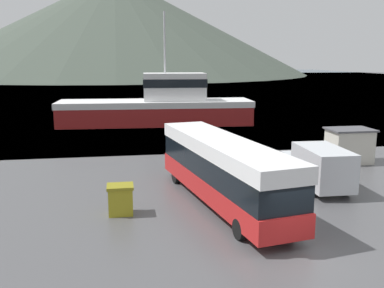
{
  "coord_description": "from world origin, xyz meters",
  "views": [
    {
      "loc": [
        -6.66,
        -14.25,
        7.48
      ],
      "look_at": [
        -2.18,
        12.58,
        2.0
      ],
      "focal_mm": 40.0,
      "sensor_mm": 36.0,
      "label": 1
    }
  ],
  "objects": [
    {
      "name": "ground_plane",
      "position": [
        0.0,
        0.0,
        0.0
      ],
      "size": [
        400.0,
        400.0,
        0.0
      ],
      "primitive_type": "plane",
      "color": "#4C4C4F"
    },
    {
      "name": "hill_backdrop",
      "position": [
        -7.7,
        197.2,
        22.66
      ],
      "size": [
        176.87,
        176.87,
        45.33
      ],
      "primitive_type": "cone",
      "color": "#424C42",
      "rests_on": "ground"
    },
    {
      "name": "water_surface",
      "position": [
        0.0,
        138.61,
        0.0
      ],
      "size": [
        240.0,
        240.0,
        0.0
      ],
      "primitive_type": "plane",
      "color": "#3D5160",
      "rests_on": "ground"
    },
    {
      "name": "dock_kiosk",
      "position": [
        9.62,
        13.85,
        1.26
      ],
      "size": [
        3.15,
        2.35,
        2.49
      ],
      "color": "beige",
      "rests_on": "ground"
    },
    {
      "name": "mooring_bollard",
      "position": [
        -0.59,
        17.49,
        0.54
      ],
      "size": [
        0.44,
        0.44,
        1.0
      ],
      "color": "#4C4C51",
      "rests_on": "ground"
    },
    {
      "name": "fishing_boat",
      "position": [
        -2.3,
        34.48,
        2.17
      ],
      "size": [
        22.16,
        6.66,
        12.56
      ],
      "rotation": [
        0.0,
        0.0,
        1.52
      ],
      "color": "maroon",
      "rests_on": "water_surface"
    },
    {
      "name": "storage_bin",
      "position": [
        -6.82,
        5.86,
        0.75
      ],
      "size": [
        1.28,
        1.08,
        1.46
      ],
      "color": "olive",
      "rests_on": "ground"
    },
    {
      "name": "small_boat",
      "position": [
        5.07,
        36.79,
        0.49
      ],
      "size": [
        4.05,
        6.35,
        0.98
      ],
      "rotation": [
        0.0,
        0.0,
        3.55
      ],
      "color": "#19234C",
      "rests_on": "water_surface"
    },
    {
      "name": "delivery_van",
      "position": [
        4.6,
        8.4,
        1.31
      ],
      "size": [
        2.33,
        6.05,
        2.49
      ],
      "rotation": [
        0.0,
        0.0,
        -0.02
      ],
      "color": "silver",
      "rests_on": "ground"
    },
    {
      "name": "tour_bus",
      "position": [
        -1.61,
        6.56,
        1.91
      ],
      "size": [
        4.71,
        12.84,
        3.41
      ],
      "rotation": [
        0.0,
        0.0,
        0.18
      ],
      "color": "red",
      "rests_on": "ground"
    }
  ]
}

